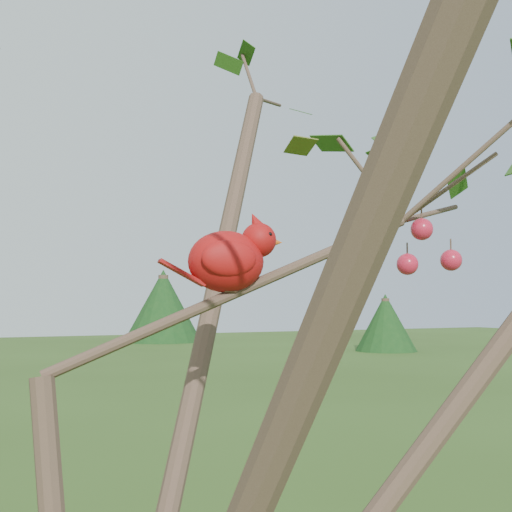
# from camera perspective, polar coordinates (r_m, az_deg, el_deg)

# --- Properties ---
(crabapple_tree) EXTENTS (2.35, 2.05, 2.95)m
(crabapple_tree) POSITION_cam_1_polar(r_m,az_deg,el_deg) (0.86, -12.25, 0.36)
(crabapple_tree) COLOR #463125
(crabapple_tree) RESTS_ON ground
(cardinal) EXTENTS (0.20, 0.11, 0.14)m
(cardinal) POSITION_cam_1_polar(r_m,az_deg,el_deg) (1.02, -2.32, -0.21)
(cardinal) COLOR #A70E10
(cardinal) RESTS_ON ground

